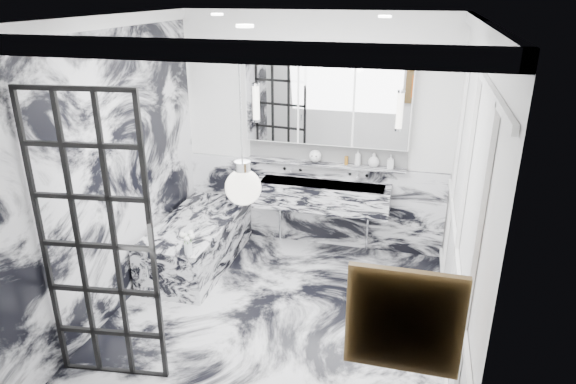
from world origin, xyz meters
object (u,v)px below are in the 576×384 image
(mirror_cabinet, at_px, (327,101))
(bathtub, at_px, (198,242))
(crittall_door, at_px, (97,246))
(trough_sink, at_px, (322,196))

(mirror_cabinet, xyz_separation_m, bathtub, (-1.32, -0.83, -1.54))
(crittall_door, bearing_deg, trough_sink, 56.64)
(crittall_door, bearing_deg, bathtub, 84.99)
(crittall_door, relative_size, bathtub, 1.45)
(trough_sink, bearing_deg, mirror_cabinet, 90.00)
(bathtub, bearing_deg, crittall_door, -87.83)
(trough_sink, height_order, mirror_cabinet, mirror_cabinet)
(mirror_cabinet, bearing_deg, bathtub, -147.94)
(crittall_door, xyz_separation_m, bathtub, (-0.07, 1.89, -0.92))
(mirror_cabinet, relative_size, bathtub, 1.15)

